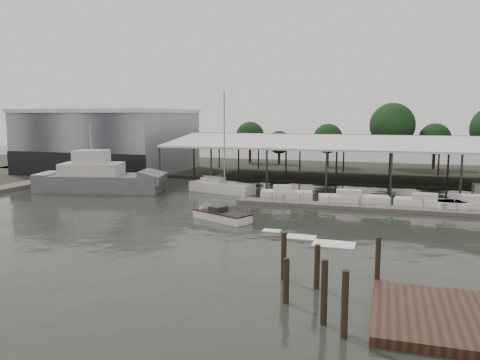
% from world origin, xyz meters
% --- Properties ---
extents(ground, '(200.00, 200.00, 0.00)m').
position_xyz_m(ground, '(0.00, 0.00, 0.00)').
color(ground, '#262B23').
rests_on(ground, ground).
extents(land_strip_far, '(140.00, 30.00, 0.30)m').
position_xyz_m(land_strip_far, '(0.00, 42.00, 0.10)').
color(land_strip_far, '#343729').
rests_on(land_strip_far, ground).
extents(land_strip_west, '(20.00, 40.00, 0.30)m').
position_xyz_m(land_strip_west, '(-40.00, 30.00, 0.10)').
color(land_strip_west, '#343729').
rests_on(land_strip_west, ground).
extents(storage_warehouse, '(24.50, 20.50, 10.50)m').
position_xyz_m(storage_warehouse, '(-28.00, 29.94, 5.29)').
color(storage_warehouse, '#92969B').
rests_on(storage_warehouse, ground).
extents(covered_boat_shed, '(58.24, 24.00, 6.96)m').
position_xyz_m(covered_boat_shed, '(17.00, 28.00, 6.13)').
color(covered_boat_shed, white).
rests_on(covered_boat_shed, ground).
extents(trawler_dock, '(3.00, 18.00, 0.50)m').
position_xyz_m(trawler_dock, '(-30.00, 14.00, 0.25)').
color(trawler_dock, '#67615A').
rests_on(trawler_dock, ground).
extents(floating_dock, '(28.00, 2.00, 1.40)m').
position_xyz_m(floating_dock, '(15.00, 10.00, 0.20)').
color(floating_dock, '#67615A').
rests_on(floating_dock, ground).
extents(grey_trawler, '(16.80, 8.33, 8.84)m').
position_xyz_m(grey_trawler, '(-17.98, 11.88, 1.58)').
color(grey_trawler, slate).
rests_on(grey_trawler, ground).
extents(white_sailboat, '(8.79, 4.66, 12.70)m').
position_xyz_m(white_sailboat, '(-3.18, 15.68, 0.65)').
color(white_sailboat, white).
rests_on(white_sailboat, ground).
extents(speedboat_underway, '(16.37, 8.82, 2.00)m').
position_xyz_m(speedboat_underway, '(1.69, 1.24, 0.39)').
color(speedboat_underway, white).
rests_on(speedboat_underway, ground).
extents(moored_cruiser_0, '(6.08, 3.25, 1.70)m').
position_xyz_m(moored_cruiser_0, '(5.68, 12.84, 0.61)').
color(moored_cruiser_0, white).
rests_on(moored_cruiser_0, ground).
extents(moored_cruiser_1, '(7.58, 3.31, 1.70)m').
position_xyz_m(moored_cruiser_1, '(13.17, 11.91, 0.61)').
color(moored_cruiser_1, white).
rests_on(moored_cruiser_1, ground).
extents(moored_cruiser_2, '(7.09, 2.81, 1.70)m').
position_xyz_m(moored_cruiser_2, '(20.76, 11.81, 0.61)').
color(moored_cruiser_2, white).
rests_on(moored_cruiser_2, ground).
extents(mooring_pilings, '(5.60, 8.44, 3.68)m').
position_xyz_m(mooring_pilings, '(13.44, -15.09, 1.07)').
color(mooring_pilings, '#34271A').
rests_on(mooring_pilings, ground).
extents(horizon_tree_line, '(71.39, 9.47, 11.65)m').
position_xyz_m(horizon_tree_line, '(23.77, 47.41, 6.32)').
color(horizon_tree_line, black).
rests_on(horizon_tree_line, ground).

